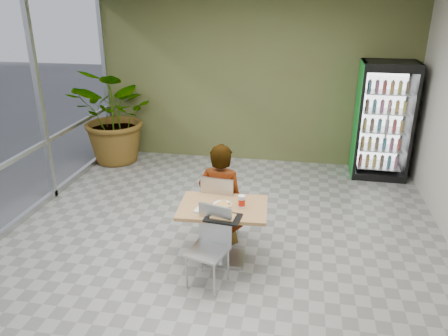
{
  "coord_description": "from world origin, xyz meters",
  "views": [
    {
      "loc": [
        0.96,
        -4.78,
        3.12
      ],
      "look_at": [
        -0.0,
        0.44,
        1.0
      ],
      "focal_mm": 35.0,
      "sensor_mm": 36.0,
      "label": 1
    }
  ],
  "objects_px": {
    "dining_table": "(223,222)",
    "seated_woman": "(221,204)",
    "soda_cup": "(242,202)",
    "cafeteria_tray": "(223,218)",
    "beverage_fridge": "(383,121)",
    "chair_near": "(211,239)",
    "potted_plant": "(117,116)",
    "chair_far": "(219,203)"
  },
  "relations": [
    {
      "from": "seated_woman",
      "to": "beverage_fridge",
      "type": "distance_m",
      "value": 3.71
    },
    {
      "from": "chair_far",
      "to": "soda_cup",
      "type": "xyz_separation_m",
      "value": [
        0.35,
        -0.41,
        0.26
      ]
    },
    {
      "from": "dining_table",
      "to": "potted_plant",
      "type": "relative_size",
      "value": 0.58
    },
    {
      "from": "seated_woman",
      "to": "potted_plant",
      "type": "distance_m",
      "value": 3.63
    },
    {
      "from": "cafeteria_tray",
      "to": "potted_plant",
      "type": "relative_size",
      "value": 0.21
    },
    {
      "from": "soda_cup",
      "to": "dining_table",
      "type": "bearing_deg",
      "value": -178.12
    },
    {
      "from": "soda_cup",
      "to": "cafeteria_tray",
      "type": "relative_size",
      "value": 0.39
    },
    {
      "from": "dining_table",
      "to": "seated_woman",
      "type": "height_order",
      "value": "seated_woman"
    },
    {
      "from": "dining_table",
      "to": "cafeteria_tray",
      "type": "relative_size",
      "value": 2.77
    },
    {
      "from": "cafeteria_tray",
      "to": "potted_plant",
      "type": "height_order",
      "value": "potted_plant"
    },
    {
      "from": "chair_near",
      "to": "potted_plant",
      "type": "xyz_separation_m",
      "value": [
        -2.59,
        3.49,
        0.4
      ]
    },
    {
      "from": "chair_near",
      "to": "cafeteria_tray",
      "type": "relative_size",
      "value": 2.33
    },
    {
      "from": "chair_far",
      "to": "cafeteria_tray",
      "type": "distance_m",
      "value": 0.78
    },
    {
      "from": "beverage_fridge",
      "to": "chair_near",
      "type": "bearing_deg",
      "value": -121.43
    },
    {
      "from": "cafeteria_tray",
      "to": "beverage_fridge",
      "type": "bearing_deg",
      "value": 58.05
    },
    {
      "from": "dining_table",
      "to": "chair_far",
      "type": "relative_size",
      "value": 1.14
    },
    {
      "from": "cafeteria_tray",
      "to": "beverage_fridge",
      "type": "distance_m",
      "value": 4.21
    },
    {
      "from": "chair_near",
      "to": "seated_woman",
      "type": "bearing_deg",
      "value": 109.81
    },
    {
      "from": "seated_woman",
      "to": "soda_cup",
      "type": "height_order",
      "value": "seated_woman"
    },
    {
      "from": "chair_far",
      "to": "cafeteria_tray",
      "type": "relative_size",
      "value": 2.44
    },
    {
      "from": "chair_far",
      "to": "chair_near",
      "type": "xyz_separation_m",
      "value": [
        0.07,
        -0.86,
        -0.03
      ]
    },
    {
      "from": "chair_near",
      "to": "soda_cup",
      "type": "xyz_separation_m",
      "value": [
        0.28,
        0.44,
        0.28
      ]
    },
    {
      "from": "cafeteria_tray",
      "to": "potted_plant",
      "type": "xyz_separation_m",
      "value": [
        -2.7,
        3.36,
        0.18
      ]
    },
    {
      "from": "cafeteria_tray",
      "to": "chair_near",
      "type": "bearing_deg",
      "value": -132.37
    },
    {
      "from": "chair_near",
      "to": "dining_table",
      "type": "bearing_deg",
      "value": 98.5
    },
    {
      "from": "chair_far",
      "to": "soda_cup",
      "type": "distance_m",
      "value": 0.6
    },
    {
      "from": "seated_woman",
      "to": "beverage_fridge",
      "type": "relative_size",
      "value": 0.81
    },
    {
      "from": "dining_table",
      "to": "chair_near",
      "type": "relative_size",
      "value": 1.19
    },
    {
      "from": "chair_near",
      "to": "seated_woman",
      "type": "relative_size",
      "value": 0.55
    },
    {
      "from": "chair_far",
      "to": "potted_plant",
      "type": "distance_m",
      "value": 3.65
    },
    {
      "from": "cafeteria_tray",
      "to": "potted_plant",
      "type": "distance_m",
      "value": 4.32
    },
    {
      "from": "dining_table",
      "to": "chair_near",
      "type": "bearing_deg",
      "value": -97.3
    },
    {
      "from": "chair_far",
      "to": "dining_table",
      "type": "bearing_deg",
      "value": 112.74
    },
    {
      "from": "cafeteria_tray",
      "to": "potted_plant",
      "type": "bearing_deg",
      "value": 128.73
    },
    {
      "from": "beverage_fridge",
      "to": "soda_cup",
      "type": "bearing_deg",
      "value": -121.46
    },
    {
      "from": "chair_near",
      "to": "cafeteria_tray",
      "type": "xyz_separation_m",
      "value": [
        0.11,
        0.12,
        0.22
      ]
    },
    {
      "from": "dining_table",
      "to": "cafeteria_tray",
      "type": "distance_m",
      "value": 0.39
    },
    {
      "from": "beverage_fridge",
      "to": "chair_far",
      "type": "bearing_deg",
      "value": -129.49
    },
    {
      "from": "chair_near",
      "to": "seated_woman",
      "type": "xyz_separation_m",
      "value": [
        -0.06,
        0.91,
        -0.0
      ]
    },
    {
      "from": "chair_near",
      "to": "beverage_fridge",
      "type": "bearing_deg",
      "value": 73.44
    },
    {
      "from": "seated_woman",
      "to": "cafeteria_tray",
      "type": "relative_size",
      "value": 4.23
    },
    {
      "from": "seated_woman",
      "to": "potted_plant",
      "type": "bearing_deg",
      "value": -40.01
    }
  ]
}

